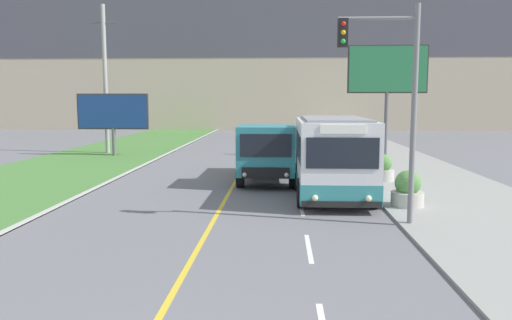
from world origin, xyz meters
name	(u,v)px	position (x,y,z in m)	size (l,w,h in m)	color
apartment_block_background	(266,30)	(0.00, 58.73, 12.12)	(80.00, 8.04, 24.25)	#BCAD93
city_bus	(333,158)	(3.96, 13.99, 1.52)	(2.73, 5.51, 3.01)	silver
dump_truck	(267,154)	(1.43, 17.33, 1.31)	(2.49, 6.43, 2.57)	black
utility_pole_far	(105,79)	(-9.81, 29.06, 5.01)	(1.80, 0.28, 9.91)	#9E9E99
traffic_light_mast	(393,88)	(5.20, 10.18, 4.00)	(2.28, 0.32, 6.32)	slate
billboard_large	(388,73)	(8.55, 27.20, 5.26)	(4.88, 0.24, 6.97)	#59595B
billboard_small	(113,113)	(-8.83, 27.49, 2.80)	(4.63, 0.24, 4.03)	#59595B
planter_round_near	(408,191)	(6.32, 12.53, 0.61)	(1.09, 1.09, 1.22)	#B7B2A8
planter_round_second	(382,169)	(6.54, 17.87, 0.60)	(1.02, 1.02, 1.18)	#B7B2A8
planter_round_third	(364,155)	(6.58, 23.21, 0.61)	(1.09, 1.09, 1.22)	#B7B2A8
planter_round_far	(347,146)	(6.37, 28.55, 0.61)	(1.06, 1.06, 1.20)	#B7B2A8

